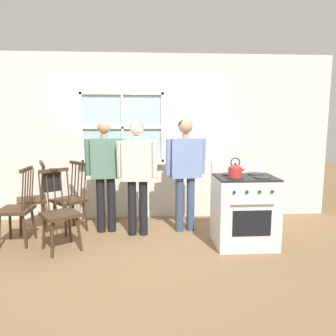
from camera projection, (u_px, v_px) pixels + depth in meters
name	position (u px, v px, depth m)	size (l,w,h in m)	color
ground_plane	(139.00, 248.00, 4.24)	(16.00, 16.00, 0.00)	brown
wall_back	(141.00, 139.00, 5.42)	(6.40, 0.16, 2.70)	silver
chair_by_window	(60.00, 214.00, 4.14)	(0.57, 0.57, 1.03)	#3D2819
chair_near_wall	(18.00, 210.00, 4.34)	(0.41, 0.42, 1.03)	#3D2819
chair_center_cluster	(70.00, 200.00, 4.85)	(0.58, 0.58, 1.03)	#3D2819
chair_near_stove	(33.00, 200.00, 4.87)	(0.52, 0.53, 1.03)	#3D2819
person_elderly_left	(105.00, 166.00, 4.73)	(0.56, 0.26, 1.64)	black
person_teen_center	(137.00, 168.00, 4.60)	(0.57, 0.23, 1.61)	black
person_adult_right	(185.00, 164.00, 4.77)	(0.61, 0.28, 1.65)	#384766
stove	(244.00, 210.00, 4.31)	(0.78, 0.68, 1.08)	silver
kettle	(235.00, 170.00, 4.08)	(0.21, 0.17, 0.25)	red
potted_plant	(136.00, 156.00, 5.37)	(0.14, 0.13, 0.33)	#935B3D
handbag	(52.00, 181.00, 4.27)	(0.25, 0.25, 0.31)	black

